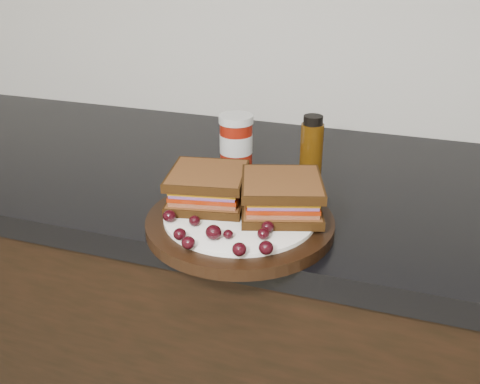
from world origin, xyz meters
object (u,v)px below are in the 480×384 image
object	(u,v)px
plate	(240,223)
condiment_jar	(236,140)
oil_bottle	(312,147)
sandwich_left	(208,187)

from	to	relation	value
plate	condiment_jar	distance (m)	0.26
plate	condiment_jar	xyz separation A→B (m)	(-0.09, 0.24, 0.04)
condiment_jar	oil_bottle	distance (m)	0.15
plate	sandwich_left	bearing A→B (deg)	161.01
condiment_jar	plate	bearing A→B (deg)	-69.56
oil_bottle	sandwich_left	bearing A→B (deg)	-119.19
sandwich_left	condiment_jar	distance (m)	0.23
plate	oil_bottle	bearing A→B (deg)	75.88
sandwich_left	oil_bottle	world-z (taller)	oil_bottle
plate	oil_bottle	size ratio (longest dim) A/B	2.45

